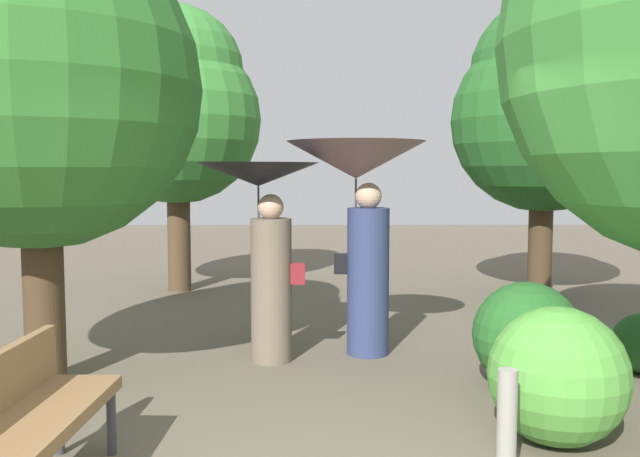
# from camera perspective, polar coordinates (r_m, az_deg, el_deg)

# --- Properties ---
(person_left) EXTENTS (1.16, 1.16, 1.91)m
(person_left) POSITION_cam_1_polar(r_m,az_deg,el_deg) (6.46, -4.74, 0.49)
(person_left) COLOR #6B5B4C
(person_left) RESTS_ON ground
(person_right) EXTENTS (1.37, 1.37, 2.12)m
(person_right) POSITION_cam_1_polar(r_m,az_deg,el_deg) (6.68, 3.34, 2.96)
(person_right) COLOR navy
(person_right) RESTS_ON ground
(park_bench) EXTENTS (0.55, 1.52, 0.83)m
(park_bench) POSITION_cam_1_polar(r_m,az_deg,el_deg) (4.13, -23.79, -14.11)
(park_bench) COLOR #38383D
(park_bench) RESTS_ON ground
(tree_near_left) EXTENTS (2.53, 2.53, 4.31)m
(tree_near_left) POSITION_cam_1_polar(r_m,az_deg,el_deg) (10.56, -11.98, 10.12)
(tree_near_left) COLOR #4C3823
(tree_near_left) RESTS_ON ground
(tree_near_right) EXTENTS (2.61, 2.61, 4.27)m
(tree_near_right) POSITION_cam_1_polar(r_m,az_deg,el_deg) (10.26, 18.36, 9.84)
(tree_near_right) COLOR #42301E
(tree_near_right) RESTS_ON ground
(tree_mid_left) EXTENTS (2.74, 2.74, 4.32)m
(tree_mid_left) POSITION_cam_1_polar(r_m,az_deg,el_deg) (6.25, -22.84, 13.04)
(tree_mid_left) COLOR #42301E
(tree_mid_left) RESTS_ON ground
(bush_path_left) EXTENTS (0.93, 0.93, 0.93)m
(bush_path_left) POSITION_cam_1_polar(r_m,az_deg,el_deg) (4.88, 19.42, -11.64)
(bush_path_left) COLOR #4C9338
(bush_path_left) RESTS_ON ground
(bush_behind_bench) EXTENTS (0.90, 0.90, 0.90)m
(bush_behind_bench) POSITION_cam_1_polar(r_m,az_deg,el_deg) (6.00, 17.03, -8.60)
(bush_behind_bench) COLOR #235B23
(bush_behind_bench) RESTS_ON ground
(path_marker_post) EXTENTS (0.12, 0.12, 0.65)m
(path_marker_post) POSITION_cam_1_polar(r_m,az_deg,el_deg) (4.34, 15.47, -15.51)
(path_marker_post) COLOR gray
(path_marker_post) RESTS_ON ground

